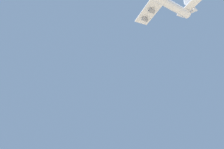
{
  "coord_description": "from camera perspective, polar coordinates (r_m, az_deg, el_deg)",
  "views": [
    {
      "loc": [
        49.4,
        95.49,
        3.06
      ],
      "look_at": [
        -12.45,
        25.46,
        62.7
      ],
      "focal_mm": 29.12,
      "sensor_mm": 36.0,
      "label": 1
    }
  ],
  "objects": []
}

